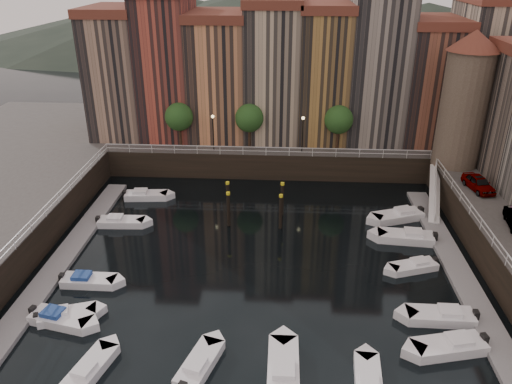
# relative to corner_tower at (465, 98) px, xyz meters

# --- Properties ---
(ground) EXTENTS (200.00, 200.00, 0.00)m
(ground) POSITION_rel_corner_tower_xyz_m (-20.00, -14.50, -10.19)
(ground) COLOR black
(ground) RESTS_ON ground
(quay_far) EXTENTS (80.00, 20.00, 3.00)m
(quay_far) POSITION_rel_corner_tower_xyz_m (-20.00, 11.50, -8.69)
(quay_far) COLOR black
(quay_far) RESTS_ON ground
(dock_left) EXTENTS (2.00, 28.00, 0.35)m
(dock_left) POSITION_rel_corner_tower_xyz_m (-36.20, -15.50, -10.02)
(dock_left) COLOR gray
(dock_left) RESTS_ON ground
(dock_right) EXTENTS (2.00, 28.00, 0.35)m
(dock_right) POSITION_rel_corner_tower_xyz_m (-3.80, -15.50, -10.02)
(dock_right) COLOR gray
(dock_right) RESTS_ON ground
(mountains) EXTENTS (145.00, 100.00, 18.00)m
(mountains) POSITION_rel_corner_tower_xyz_m (-18.28, 95.50, -2.28)
(mountains) COLOR #2D382D
(mountains) RESTS_ON ground
(far_terrace) EXTENTS (48.70, 10.30, 17.50)m
(far_terrace) POSITION_rel_corner_tower_xyz_m (-16.69, 9.00, 0.76)
(far_terrace) COLOR #997861
(far_terrace) RESTS_ON quay_far
(corner_tower) EXTENTS (5.20, 5.20, 13.80)m
(corner_tower) POSITION_rel_corner_tower_xyz_m (0.00, 0.00, 0.00)
(corner_tower) COLOR #6B5B4C
(corner_tower) RESTS_ON quay_right
(promenade_trees) EXTENTS (21.20, 3.20, 5.20)m
(promenade_trees) POSITION_rel_corner_tower_xyz_m (-21.33, 3.70, -3.61)
(promenade_trees) COLOR black
(promenade_trees) RESTS_ON quay_far
(street_lamps) EXTENTS (10.36, 0.36, 4.18)m
(street_lamps) POSITION_rel_corner_tower_xyz_m (-21.00, 2.70, -4.30)
(street_lamps) COLOR black
(street_lamps) RESTS_ON quay_far
(railings) EXTENTS (36.08, 34.04, 0.52)m
(railings) POSITION_rel_corner_tower_xyz_m (-20.00, -9.62, -6.41)
(railings) COLOR white
(railings) RESTS_ON ground
(gangway) EXTENTS (2.78, 8.32, 3.73)m
(gangway) POSITION_rel_corner_tower_xyz_m (-2.90, -4.50, -8.28)
(gangway) COLOR white
(gangway) RESTS_ON ground
(mooring_pilings) EXTENTS (5.63, 3.03, 3.78)m
(mooring_pilings) POSITION_rel_corner_tower_xyz_m (-20.65, -8.22, -8.54)
(mooring_pilings) COLOR black
(mooring_pilings) RESTS_ON ground
(boat_left_0) EXTENTS (4.73, 2.59, 1.06)m
(boat_left_0) POSITION_rel_corner_tower_xyz_m (-33.15, -23.89, -9.84)
(boat_left_0) COLOR white
(boat_left_0) RESTS_ON ground
(boat_left_1) EXTENTS (4.22, 2.67, 0.95)m
(boat_left_1) POSITION_rel_corner_tower_xyz_m (-32.92, -23.42, -9.87)
(boat_left_1) COLOR white
(boat_left_1) RESTS_ON ground
(boat_left_2) EXTENTS (4.40, 1.62, 1.01)m
(boat_left_2) POSITION_rel_corner_tower_xyz_m (-32.87, -19.35, -9.85)
(boat_left_2) COLOR white
(boat_left_2) RESTS_ON ground
(boat_left_3) EXTENTS (4.58, 1.83, 1.04)m
(boat_left_3) POSITION_rel_corner_tower_xyz_m (-33.25, -9.90, -9.84)
(boat_left_3) COLOR white
(boat_left_3) RESTS_ON ground
(boat_left_4) EXTENTS (4.70, 2.04, 1.06)m
(boat_left_4) POSITION_rel_corner_tower_xyz_m (-32.43, -4.07, -9.84)
(boat_left_4) COLOR white
(boat_left_4) RESTS_ON ground
(boat_right_0) EXTENTS (5.12, 2.85, 1.15)m
(boat_right_0) POSITION_rel_corner_tower_xyz_m (-7.03, -25.04, -9.81)
(boat_right_0) COLOR white
(boat_right_0) RESTS_ON ground
(boat_right_1) EXTENTS (4.88, 1.82, 1.12)m
(boat_right_1) POSITION_rel_corner_tower_xyz_m (-6.76, -22.05, -9.82)
(boat_right_1) COLOR white
(boat_right_1) RESTS_ON ground
(boat_right_2) EXTENTS (4.18, 2.65, 0.94)m
(boat_right_2) POSITION_rel_corner_tower_xyz_m (-7.23, -15.78, -9.88)
(boat_right_2) COLOR white
(boat_right_2) RESTS_ON ground
(boat_right_3) EXTENTS (5.24, 2.31, 1.18)m
(boat_right_3) POSITION_rel_corner_tower_xyz_m (-6.88, -11.21, -9.80)
(boat_right_3) COLOR white
(boat_right_3) RESTS_ON ground
(boat_right_4) EXTENTS (5.24, 3.42, 1.18)m
(boat_right_4) POSITION_rel_corner_tower_xyz_m (-6.80, -7.18, -9.80)
(boat_right_4) COLOR white
(boat_right_4) RESTS_ON ground
(boat_near_0) EXTENTS (2.56, 4.46, 1.00)m
(boat_near_0) POSITION_rel_corner_tower_xyz_m (-29.43, -28.31, -9.86)
(boat_near_0) COLOR white
(boat_near_0) RESTS_ON ground
(boat_near_1) EXTENTS (2.75, 4.55, 1.02)m
(boat_near_1) POSITION_rel_corner_tower_xyz_m (-22.86, -27.55, -9.85)
(boat_near_1) COLOR white
(boat_near_1) RESTS_ON ground
(boat_near_2) EXTENTS (1.92, 5.21, 1.20)m
(boat_near_2) POSITION_rel_corner_tower_xyz_m (-17.69, -27.63, -9.79)
(boat_near_2) COLOR white
(boat_near_2) RESTS_ON ground
(boat_near_3) EXTENTS (1.85, 4.32, 0.98)m
(boat_near_3) POSITION_rel_corner_tower_xyz_m (-12.67, -28.21, -9.86)
(boat_near_3) COLOR white
(boat_near_3) RESTS_ON ground
(car_a) EXTENTS (2.43, 4.32, 1.39)m
(car_a) POSITION_rel_corner_tower_xyz_m (0.31, -6.61, -6.50)
(car_a) COLOR gray
(car_a) RESTS_ON quay_right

